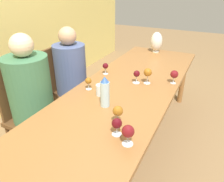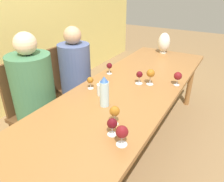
{
  "view_description": "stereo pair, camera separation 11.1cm",
  "coord_description": "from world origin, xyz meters",
  "px_view_note": "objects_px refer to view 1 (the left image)",
  "views": [
    {
      "loc": [
        -1.58,
        -0.72,
        1.66
      ],
      "look_at": [
        -0.13,
        0.0,
        0.84
      ],
      "focal_mm": 35.0,
      "sensor_mm": 36.0,
      "label": 1
    },
    {
      "loc": [
        -1.53,
        -0.82,
        1.66
      ],
      "look_at": [
        -0.13,
        0.0,
        0.84
      ],
      "focal_mm": 35.0,
      "sensor_mm": 36.0,
      "label": 2
    }
  ],
  "objects_px": {
    "wine_glass_0": "(118,111)",
    "wine_glass_2": "(117,124)",
    "wine_glass_1": "(128,132)",
    "chair_near": "(28,111)",
    "vase": "(156,42)",
    "wine_glass_7": "(148,73)",
    "water_bottle": "(105,92)",
    "water_tumbler": "(100,90)",
    "wine_glass_3": "(174,74)",
    "person_far": "(72,78)",
    "person_near": "(33,99)",
    "wine_glass_5": "(88,81)",
    "wine_glass_6": "(105,66)",
    "wine_glass_4": "(137,74)",
    "chair_far": "(67,86)"
  },
  "relations": [
    {
      "from": "person_near",
      "to": "person_far",
      "type": "relative_size",
      "value": 1.04
    },
    {
      "from": "wine_glass_1",
      "to": "vase",
      "type": "bearing_deg",
      "value": 11.53
    },
    {
      "from": "vase",
      "to": "person_near",
      "type": "relative_size",
      "value": 0.22
    },
    {
      "from": "wine_glass_4",
      "to": "person_far",
      "type": "height_order",
      "value": "person_far"
    },
    {
      "from": "wine_glass_4",
      "to": "person_far",
      "type": "distance_m",
      "value": 0.79
    },
    {
      "from": "wine_glass_2",
      "to": "wine_glass_4",
      "type": "relative_size",
      "value": 0.95
    },
    {
      "from": "wine_glass_4",
      "to": "wine_glass_6",
      "type": "relative_size",
      "value": 1.04
    },
    {
      "from": "person_near",
      "to": "wine_glass_4",
      "type": "bearing_deg",
      "value": -49.92
    },
    {
      "from": "wine_glass_6",
      "to": "chair_near",
      "type": "relative_size",
      "value": 0.13
    },
    {
      "from": "vase",
      "to": "person_far",
      "type": "distance_m",
      "value": 1.34
    },
    {
      "from": "person_near",
      "to": "wine_glass_5",
      "type": "bearing_deg",
      "value": -53.28
    },
    {
      "from": "wine_glass_0",
      "to": "wine_glass_2",
      "type": "bearing_deg",
      "value": -157.93
    },
    {
      "from": "wine_glass_6",
      "to": "chair_far",
      "type": "bearing_deg",
      "value": 102.3
    },
    {
      "from": "wine_glass_5",
      "to": "wine_glass_2",
      "type": "bearing_deg",
      "value": -133.16
    },
    {
      "from": "wine_glass_5",
      "to": "person_far",
      "type": "distance_m",
      "value": 0.54
    },
    {
      "from": "wine_glass_6",
      "to": "wine_glass_7",
      "type": "relative_size",
      "value": 0.79
    },
    {
      "from": "vase",
      "to": "person_far",
      "type": "height_order",
      "value": "person_far"
    },
    {
      "from": "water_bottle",
      "to": "wine_glass_6",
      "type": "xyz_separation_m",
      "value": [
        0.61,
        0.32,
        -0.04
      ]
    },
    {
      "from": "water_bottle",
      "to": "person_far",
      "type": "height_order",
      "value": "person_far"
    },
    {
      "from": "wine_glass_4",
      "to": "wine_glass_0",
      "type": "bearing_deg",
      "value": -169.57
    },
    {
      "from": "wine_glass_7",
      "to": "vase",
      "type": "bearing_deg",
      "value": 12.01
    },
    {
      "from": "vase",
      "to": "chair_near",
      "type": "height_order",
      "value": "vase"
    },
    {
      "from": "vase",
      "to": "wine_glass_7",
      "type": "height_order",
      "value": "vase"
    },
    {
      "from": "wine_glass_1",
      "to": "person_near",
      "type": "xyz_separation_m",
      "value": [
        0.24,
        1.05,
        -0.15
      ]
    },
    {
      "from": "wine_glass_0",
      "to": "wine_glass_7",
      "type": "distance_m",
      "value": 0.77
    },
    {
      "from": "wine_glass_3",
      "to": "chair_near",
      "type": "distance_m",
      "value": 1.47
    },
    {
      "from": "wine_glass_2",
      "to": "person_near",
      "type": "bearing_deg",
      "value": 78.83
    },
    {
      "from": "wine_glass_0",
      "to": "vase",
      "type": "bearing_deg",
      "value": 8.13
    },
    {
      "from": "wine_glass_1",
      "to": "chair_near",
      "type": "distance_m",
      "value": 1.21
    },
    {
      "from": "wine_glass_4",
      "to": "chair_near",
      "type": "distance_m",
      "value": 1.12
    },
    {
      "from": "wine_glass_3",
      "to": "chair_near",
      "type": "relative_size",
      "value": 0.14
    },
    {
      "from": "wine_glass_2",
      "to": "wine_glass_5",
      "type": "height_order",
      "value": "wine_glass_2"
    },
    {
      "from": "vase",
      "to": "wine_glass_1",
      "type": "distance_m",
      "value": 2.06
    },
    {
      "from": "wine_glass_0",
      "to": "wine_glass_3",
      "type": "distance_m",
      "value": 0.9
    },
    {
      "from": "vase",
      "to": "person_far",
      "type": "bearing_deg",
      "value": 151.16
    },
    {
      "from": "wine_glass_2",
      "to": "person_near",
      "type": "distance_m",
      "value": 0.98
    },
    {
      "from": "person_far",
      "to": "wine_glass_2",
      "type": "bearing_deg",
      "value": -130.18
    },
    {
      "from": "wine_glass_0",
      "to": "wine_glass_7",
      "type": "height_order",
      "value": "wine_glass_7"
    },
    {
      "from": "wine_glass_0",
      "to": "chair_near",
      "type": "relative_size",
      "value": 0.15
    },
    {
      "from": "water_tumbler",
      "to": "wine_glass_3",
      "type": "bearing_deg",
      "value": -44.13
    },
    {
      "from": "person_near",
      "to": "chair_far",
      "type": "bearing_deg",
      "value": 8.57
    },
    {
      "from": "wine_glass_5",
      "to": "chair_near",
      "type": "bearing_deg",
      "value": 121.4
    },
    {
      "from": "water_bottle",
      "to": "wine_glass_5",
      "type": "relative_size",
      "value": 2.2
    },
    {
      "from": "water_tumbler",
      "to": "wine_glass_3",
      "type": "distance_m",
      "value": 0.77
    },
    {
      "from": "water_bottle",
      "to": "vase",
      "type": "xyz_separation_m",
      "value": [
        1.66,
        0.06,
        0.02
      ]
    },
    {
      "from": "vase",
      "to": "wine_glass_5",
      "type": "height_order",
      "value": "vase"
    },
    {
      "from": "wine_glass_0",
      "to": "wine_glass_2",
      "type": "relative_size",
      "value": 1.18
    },
    {
      "from": "wine_glass_0",
      "to": "wine_glass_2",
      "type": "height_order",
      "value": "wine_glass_0"
    },
    {
      "from": "person_near",
      "to": "water_tumbler",
      "type": "bearing_deg",
      "value": -66.08
    },
    {
      "from": "wine_glass_3",
      "to": "wine_glass_5",
      "type": "xyz_separation_m",
      "value": [
        -0.49,
        0.69,
        -0.01
      ]
    }
  ]
}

